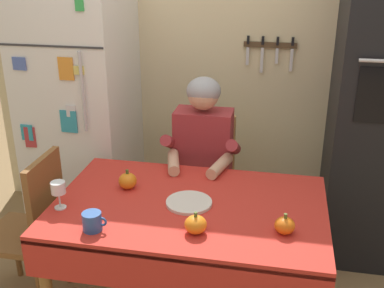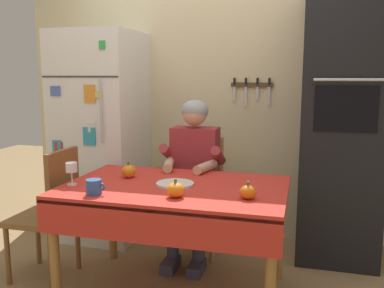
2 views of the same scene
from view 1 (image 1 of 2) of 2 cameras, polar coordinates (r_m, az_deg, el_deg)
The scene contains 13 objects.
back_wall_assembly at distance 3.44m, azimuth 4.71°, elevation 11.30°, with size 3.70×0.13×2.60m.
refrigerator at distance 3.44m, azimuth -13.14°, elevation 3.87°, with size 0.68×0.71×1.80m.
wall_oven at distance 3.20m, azimuth 21.90°, elevation 4.27°, with size 0.60×0.64×2.10m.
dining_table at distance 2.49m, azimuth -0.44°, elevation -9.08°, with size 1.40×0.90×0.74m.
chair_behind_person at distance 3.25m, azimuth 1.69°, elevation -4.03°, with size 0.40×0.40×0.93m.
seated_person at distance 2.99m, azimuth 1.13°, elevation -1.73°, with size 0.47×0.55×1.25m.
chair_left_side at distance 2.87m, azimuth -18.55°, elevation -9.19°, with size 0.40×0.40×0.93m.
coffee_mug at distance 2.28m, azimuth -11.87°, elevation -9.09°, with size 0.12×0.09×0.09m.
wine_glass at distance 2.47m, azimuth -15.76°, elevation -5.24°, with size 0.07×0.07×0.15m.
pumpkin_large at distance 2.25m, azimuth 11.07°, elevation -9.57°, with size 0.10×0.10×0.10m.
pumpkin_medium at distance 2.62m, azimuth -7.74°, elevation -4.40°, with size 0.10×0.10×0.11m.
pumpkin_small at distance 2.22m, azimuth 0.44°, elevation -9.64°, with size 0.10×0.10×0.11m.
serving_tray at distance 2.46m, azimuth -0.31°, elevation -7.06°, with size 0.24×0.24×0.02m, color silver.
Camera 1 is at (0.43, -2.01, 1.96)m, focal length 44.41 mm.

